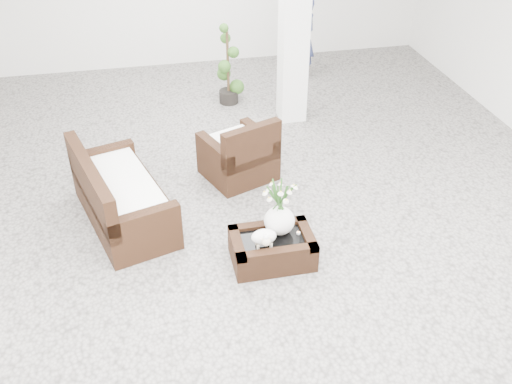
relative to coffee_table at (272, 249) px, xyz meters
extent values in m
plane|color=gray|center=(-0.08, 0.58, -0.16)|extent=(11.00, 11.00, 0.00)
cube|color=white|center=(1.12, 3.38, 1.59)|extent=(0.40, 0.40, 3.50)
cube|color=#351D0F|center=(0.00, 0.00, 0.00)|extent=(0.90, 0.60, 0.31)
ellipsoid|color=white|center=(-0.12, -0.10, 0.26)|extent=(0.28, 0.23, 0.21)
cylinder|color=white|center=(0.30, 0.02, 0.17)|extent=(0.04, 0.04, 0.03)
cube|color=#351D0F|center=(-0.04, 1.82, 0.29)|extent=(1.08, 1.07, 0.90)
cube|color=#351D0F|center=(-1.58, 1.11, 0.30)|extent=(1.28, 1.88, 0.92)
imported|color=navy|center=(1.76, 4.95, 0.59)|extent=(0.45, 0.60, 1.49)
camera|label=1|loc=(-1.20, -4.76, 4.13)|focal=40.33mm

